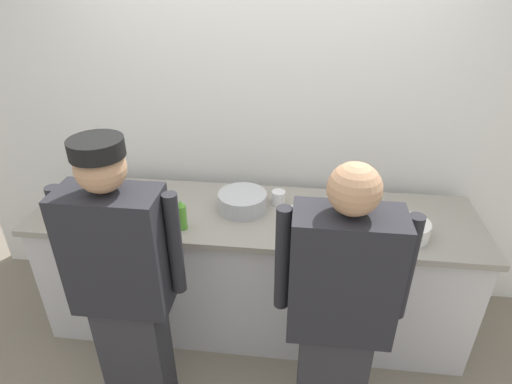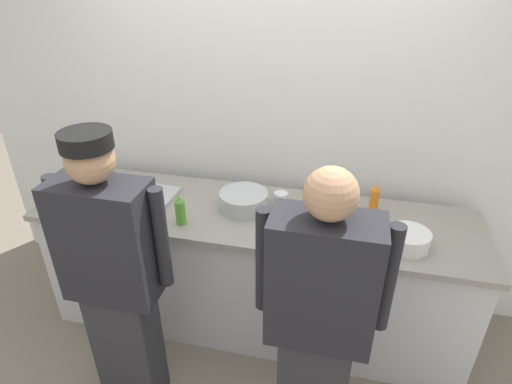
{
  "view_description": "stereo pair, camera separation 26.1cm",
  "coord_description": "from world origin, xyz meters",
  "views": [
    {
      "loc": [
        0.28,
        -1.89,
        2.36
      ],
      "look_at": [
        0.01,
        0.37,
        1.08
      ],
      "focal_mm": 30.11,
      "sensor_mm": 36.0,
      "label": 1
    },
    {
      "loc": [
        0.54,
        -1.84,
        2.36
      ],
      "look_at": [
        0.01,
        0.37,
        1.08
      ],
      "focal_mm": 30.11,
      "sensor_mm": 36.0,
      "label": 2
    }
  ],
  "objects": [
    {
      "name": "chef_near_left",
      "position": [
        -0.56,
        -0.36,
        0.91
      ],
      "size": [
        0.61,
        0.24,
        1.7
      ],
      "color": "#2D2D33",
      "rests_on": "ground"
    },
    {
      "name": "deli_cup",
      "position": [
        0.14,
        0.53,
        0.96
      ],
      "size": [
        0.09,
        0.09,
        0.09
      ],
      "primitive_type": "cylinder",
      "color": "white",
      "rests_on": "prep_counter"
    },
    {
      "name": "chef_center",
      "position": [
        0.49,
        -0.4,
        0.88
      ],
      "size": [
        0.61,
        0.24,
        1.66
      ],
      "color": "#2D2D33",
      "rests_on": "ground"
    },
    {
      "name": "squeeze_bottle_primary",
      "position": [
        -0.4,
        0.17,
        1.01
      ],
      "size": [
        0.06,
        0.06,
        0.19
      ],
      "color": "#56A333",
      "rests_on": "prep_counter"
    },
    {
      "name": "wall_back",
      "position": [
        0.0,
        0.88,
        1.49
      ],
      "size": [
        4.39,
        0.1,
        2.97
      ],
      "color": "white",
      "rests_on": "ground"
    },
    {
      "name": "squeeze_bottle_spare",
      "position": [
        0.73,
        0.55,
        1.02
      ],
      "size": [
        0.06,
        0.06,
        0.2
      ],
      "color": "orange",
      "rests_on": "prep_counter"
    },
    {
      "name": "mixing_bowl_steel",
      "position": [
        -0.08,
        0.42,
        0.97
      ],
      "size": [
        0.31,
        0.31,
        0.11
      ],
      "primitive_type": "cylinder",
      "color": "#B7BABF",
      "rests_on": "prep_counter"
    },
    {
      "name": "squeeze_bottle_secondary",
      "position": [
        -1.18,
        0.2,
        1.01
      ],
      "size": [
        0.06,
        0.06,
        0.2
      ],
      "color": "orange",
      "rests_on": "prep_counter"
    },
    {
      "name": "ramekin_green_sauce",
      "position": [
        0.51,
        0.38,
        0.94
      ],
      "size": [
        0.1,
        0.1,
        0.05
      ],
      "color": "white",
      "rests_on": "prep_counter"
    },
    {
      "name": "ground_plane",
      "position": [
        0.0,
        0.0,
        0.0
      ],
      "size": [
        9.0,
        9.0,
        0.0
      ],
      "primitive_type": "plane",
      "color": "slate"
    },
    {
      "name": "plate_stack_rear",
      "position": [
        0.32,
        0.26,
        0.97
      ],
      "size": [
        0.24,
        0.24,
        0.1
      ],
      "color": "white",
      "rests_on": "prep_counter"
    },
    {
      "name": "plate_stack_front",
      "position": [
        0.91,
        0.24,
        0.97
      ],
      "size": [
        0.24,
        0.24,
        0.1
      ],
      "color": "white",
      "rests_on": "prep_counter"
    },
    {
      "name": "prep_counter",
      "position": [
        0.0,
        0.39,
        0.46
      ],
      "size": [
        2.8,
        0.73,
        0.92
      ],
      "color": "silver",
      "rests_on": "ground"
    },
    {
      "name": "ramekin_yellow_sauce",
      "position": [
        0.68,
        0.36,
        0.94
      ],
      "size": [
        0.1,
        0.1,
        0.04
      ],
      "color": "white",
      "rests_on": "prep_counter"
    },
    {
      "name": "sheet_tray",
      "position": [
        -0.81,
        0.41,
        0.93
      ],
      "size": [
        0.51,
        0.36,
        0.02
      ],
      "primitive_type": "cube",
      "rotation": [
        0.0,
        0.0,
        -0.06
      ],
      "color": "#B7BABF",
      "rests_on": "prep_counter"
    }
  ]
}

